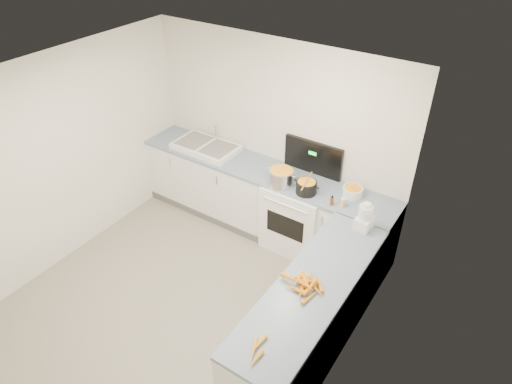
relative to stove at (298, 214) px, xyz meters
The scene contains 19 objects.
floor 1.84m from the stove, 108.07° to the right, with size 3.50×4.00×0.00m, color gray, non-canonical shape.
ceiling 2.69m from the stove, 108.07° to the right, with size 3.50×4.00×0.00m, color silver, non-canonical shape.
wall_back 1.00m from the stove, 150.23° to the left, with size 3.50×2.50×0.00m, color silver, non-canonical shape.
wall_left 2.96m from the stove, 143.77° to the right, with size 4.00×2.50×0.00m, color silver, non-canonical shape.
wall_right 2.21m from the stove, 54.55° to the right, with size 4.00×2.50×0.00m, color silver, non-canonical shape.
counter_back 0.55m from the stove, behind, with size 3.50×0.62×0.94m.
counter_right 1.65m from the stove, 56.99° to the right, with size 0.62×2.20×0.94m.
stove is the anchor object (origin of this frame).
sink 1.54m from the stove, behind, with size 0.86×0.52×0.31m.
steel_pot 0.60m from the stove, 137.82° to the right, with size 0.30×0.30×0.22m, color silver.
black_pot 0.57m from the stove, 43.92° to the right, with size 0.24×0.24×0.17m, color black.
wooden_spoon 0.66m from the stove, 43.92° to the right, with size 0.02×0.02×0.40m, color #AD7A47.
mixing_bowl 0.81m from the stove, ahead, with size 0.23×0.23×0.11m, color white.
extract_bottle 0.75m from the stove, 21.32° to the right, with size 0.04×0.04×0.10m, color #593319.
spice_jar 0.82m from the stove, 14.17° to the right, with size 0.05×0.05×0.09m, color #E5B266.
food_processor 1.19m from the stove, 21.97° to the right, with size 0.16×0.20×0.32m.
carrot_pile 1.76m from the stove, 59.60° to the right, with size 0.42×0.39×0.09m.
peeled_carrots 2.46m from the stove, 69.12° to the right, with size 0.14×0.30×0.04m.
peelings 1.74m from the stove, behind, with size 0.24×0.26×0.01m.
Camera 1 is at (2.61, -2.38, 3.96)m, focal length 32.00 mm.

